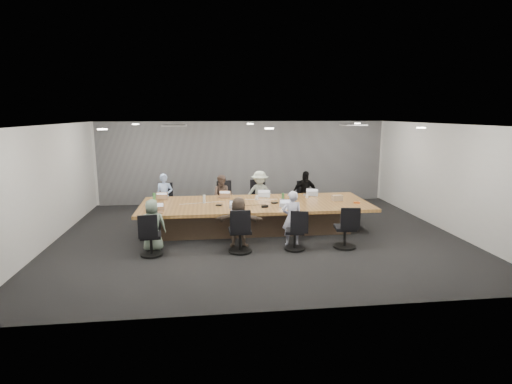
{
  "coord_description": "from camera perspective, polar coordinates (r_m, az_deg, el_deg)",
  "views": [
    {
      "loc": [
        -1.22,
        -9.73,
        3.07
      ],
      "look_at": [
        0.0,
        0.4,
        1.05
      ],
      "focal_mm": 28.0,
      "sensor_mm": 36.0,
      "label": 1
    }
  ],
  "objects": [
    {
      "name": "laptop_4",
      "position": [
        9.79,
        -14.19,
        -2.86
      ],
      "size": [
        0.37,
        0.28,
        0.02
      ],
      "primitive_type": "cube",
      "rotation": [
        0.0,
        0.0,
        0.13
      ],
      "color": "#8C6647",
      "rests_on": "conference_table"
    },
    {
      "name": "stapler",
      "position": [
        10.01,
        1.27,
        -2.07
      ],
      "size": [
        0.18,
        0.07,
        0.07
      ],
      "primitive_type": "cube",
      "rotation": [
        0.0,
        0.0,
        0.18
      ],
      "color": "black",
      "rests_on": "conference_table"
    },
    {
      "name": "person_4",
      "position": [
        9.3,
        -14.56,
        -4.6
      ],
      "size": [
        0.62,
        0.44,
        1.19
      ],
      "primitive_type": "imported",
      "rotation": [
        0.0,
        0.0,
        3.26
      ],
      "color": "gray",
      "rests_on": "ground"
    },
    {
      "name": "wall_right",
      "position": [
        11.67,
        25.45,
        1.88
      ],
      "size": [
        0.0,
        8.0,
        2.8
      ],
      "primitive_type": "cube",
      "rotation": [
        1.57,
        0.0,
        -1.57
      ],
      "color": "beige",
      "rests_on": "ground"
    },
    {
      "name": "laptop_0",
      "position": [
        11.34,
        -13.23,
        -0.91
      ],
      "size": [
        0.31,
        0.23,
        0.02
      ],
      "primitive_type": "cube",
      "rotation": [
        0.0,
        0.0,
        3.07
      ],
      "color": "#8C6647",
      "rests_on": "conference_table"
    },
    {
      "name": "bottle_green_right",
      "position": [
        10.63,
        3.87,
        -0.81
      ],
      "size": [
        0.09,
        0.09,
        0.25
      ],
      "primitive_type": "cylinder",
      "rotation": [
        0.0,
        0.0,
        0.41
      ],
      "color": "#3B793B",
      "rests_on": "conference_table"
    },
    {
      "name": "chair_1",
      "position": [
        12.23,
        -4.81,
        -1.35
      ],
      "size": [
        0.71,
        0.71,
        0.85
      ],
      "primitive_type": null,
      "rotation": [
        0.0,
        0.0,
        3.42
      ],
      "color": "black",
      "rests_on": "ground"
    },
    {
      "name": "cup_white_far",
      "position": [
        10.89,
        0.09,
        -0.86
      ],
      "size": [
        0.09,
        0.09,
        0.11
      ],
      "primitive_type": "cylinder",
      "rotation": [
        0.0,
        0.0,
        0.04
      ],
      "color": "white",
      "rests_on": "conference_table"
    },
    {
      "name": "chair_3",
      "position": [
        12.56,
        6.56,
        -1.21
      ],
      "size": [
        0.66,
        0.66,
        0.77
      ],
      "primitive_type": null,
      "rotation": [
        0.0,
        0.0,
        3.46
      ],
      "color": "black",
      "rests_on": "ground"
    },
    {
      "name": "mug_brown",
      "position": [
        10.59,
        -14.47,
        -1.58
      ],
      "size": [
        0.11,
        0.11,
        0.11
      ],
      "primitive_type": "cylinder",
      "rotation": [
        0.0,
        0.0,
        0.33
      ],
      "color": "brown",
      "rests_on": "conference_table"
    },
    {
      "name": "person_5",
      "position": [
        9.24,
        -2.49,
        -4.31
      ],
      "size": [
        1.16,
        0.56,
        1.2
      ],
      "primitive_type": "imported",
      "rotation": [
        0.0,
        0.0,
        2.95
      ],
      "color": "brown",
      "rests_on": "ground"
    },
    {
      "name": "mic_right",
      "position": [
        10.49,
        2.69,
        -1.56
      ],
      "size": [
        0.18,
        0.16,
        0.03
      ],
      "primitive_type": "cube",
      "rotation": [
        0.0,
        0.0,
        0.4
      ],
      "color": "black",
      "rests_on": "conference_table"
    },
    {
      "name": "person_2",
      "position": [
        11.92,
        0.54,
        -0.3
      ],
      "size": [
        0.95,
        0.62,
        1.39
      ],
      "primitive_type": "imported",
      "rotation": [
        0.0,
        0.0,
        6.17
      ],
      "color": "#9BA899",
      "rests_on": "ground"
    },
    {
      "name": "chair_5",
      "position": [
        8.96,
        -2.3,
        -6.06
      ],
      "size": [
        0.58,
        0.58,
        0.83
      ],
      "primitive_type": null,
      "rotation": [
        0.0,
        0.0,
        0.03
      ],
      "color": "black",
      "rests_on": "ground"
    },
    {
      "name": "chair_2",
      "position": [
        12.31,
        0.33,
        -1.15
      ],
      "size": [
        0.62,
        0.62,
        0.88
      ],
      "primitive_type": null,
      "rotation": [
        0.0,
        0.0,
        3.19
      ],
      "color": "black",
      "rests_on": "ground"
    },
    {
      "name": "chair_6",
      "position": [
        9.15,
        5.57,
        -6.05
      ],
      "size": [
        0.59,
        0.59,
        0.73
      ],
      "primitive_type": null,
      "rotation": [
        0.0,
        0.0,
        -0.22
      ],
      "color": "black",
      "rests_on": "ground"
    },
    {
      "name": "laptop_1",
      "position": [
        11.28,
        -4.66,
        -0.72
      ],
      "size": [
        0.35,
        0.28,
        0.02
      ],
      "primitive_type": "cube",
      "rotation": [
        0.0,
        0.0,
        2.91
      ],
      "color": "#8C6647",
      "rests_on": "conference_table"
    },
    {
      "name": "wall_left",
      "position": [
        10.57,
        -27.72,
        0.81
      ],
      "size": [
        0.0,
        8.0,
        2.8
      ],
      "primitive_type": "cube",
      "rotation": [
        1.57,
        0.0,
        1.57
      ],
      "color": "beige",
      "rests_on": "ground"
    },
    {
      "name": "conference_table",
      "position": [
        10.64,
        -0.06,
        -3.33
      ],
      "size": [
        6.0,
        2.2,
        0.74
      ],
      "color": "#4B3829",
      "rests_on": "ground"
    },
    {
      "name": "bottle_clear",
      "position": [
        10.59,
        -7.41,
        -0.99
      ],
      "size": [
        0.07,
        0.07,
        0.22
      ],
      "primitive_type": "cylinder",
      "rotation": [
        0.0,
        0.0,
        0.01
      ],
      "color": "silver",
      "rests_on": "conference_table"
    },
    {
      "name": "person_1",
      "position": [
        11.84,
        -4.76,
        -0.65
      ],
      "size": [
        0.67,
        0.55,
        1.29
      ],
      "primitive_type": "imported",
      "rotation": [
        0.0,
        0.0,
        6.19
      ],
      "color": "brown",
      "rests_on": "ground"
    },
    {
      "name": "person_6",
      "position": [
        9.4,
        5.15,
        -3.74
      ],
      "size": [
        0.48,
        0.32,
        1.31
      ],
      "primitive_type": "imported",
      "rotation": [
        0.0,
        0.0,
        3.13
      ],
      "color": "silver",
      "rests_on": "ground"
    },
    {
      "name": "bottle_green_left",
      "position": [
        10.79,
        -14.34,
        -0.86
      ],
      "size": [
        0.08,
        0.08,
        0.28
      ],
      "primitive_type": "cylinder",
      "rotation": [
        0.0,
        0.0,
        -0.01
      ],
      "color": "#3B793B",
      "rests_on": "conference_table"
    },
    {
      "name": "laptop_6",
      "position": [
        9.9,
        4.5,
        -2.4
      ],
      "size": [
        0.31,
        0.24,
        0.02
      ],
      "primitive_type": "cube",
      "rotation": [
        0.0,
        0.0,
        -0.18
      ],
      "color": "#B2B2B7",
      "rests_on": "conference_table"
    },
    {
      "name": "chair_4",
      "position": [
        9.03,
        -14.78,
        -6.53
      ],
      "size": [
        0.55,
        0.55,
        0.75
      ],
      "primitive_type": null,
      "rotation": [
        0.0,
        0.0,
        0.08
      ],
      "color": "black",
      "rests_on": "ground"
    },
    {
      "name": "chair_0",
      "position": [
        12.29,
        -12.72,
        -1.62
      ],
      "size": [
        0.59,
        0.59,
        0.8
      ],
      "primitive_type": null,
      "rotation": [
        0.0,
        0.0,
        3.05
      ],
      "color": "black",
      "rests_on": "ground"
    },
    {
      "name": "canvas_bag",
      "position": [
        11.02,
        11.53,
        -0.84
      ],
      "size": [
        0.29,
        0.2,
        0.15
      ],
      "primitive_type": "cube",
      "rotation": [
        0.0,
        0.0,
        0.12
      ],
      "color": "tan",
      "rests_on": "conference_table"
    },
    {
      "name": "person_3",
      "position": [
        12.17,
        6.97,
        -0.2
      ],
      "size": [
        0.82,
        0.39,
        1.37
      ],
      "primitive_type": "imported",
      "rotation": [
        0.0,
        0.0,
        6.35
      ],
      "color": "black",
      "rests_on": "ground"
    },
    {
      "name": "chair_7",
      "position": [
        9.46,
        12.61,
        -5.47
      ],
      "size": [
        0.61,
        0.61,
        0.8
      ],
      "primitive_type": null,
      "rotation": [
        0.0,
        0.0,
        -0.14
      ],
      "color": "black",
      "rests_on": "ground"
    },
    {
      "name": "wall_back",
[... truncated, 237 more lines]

